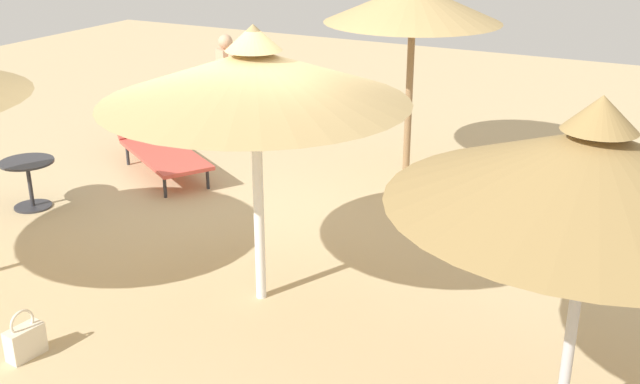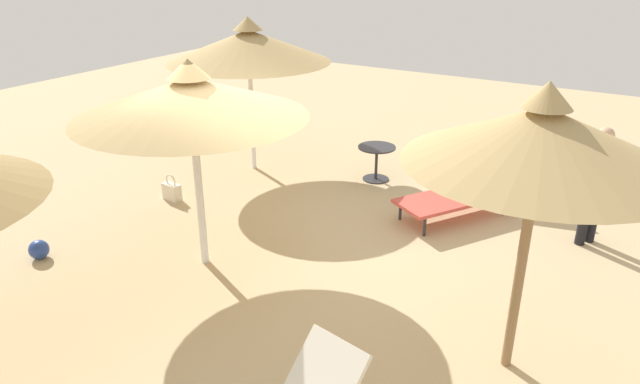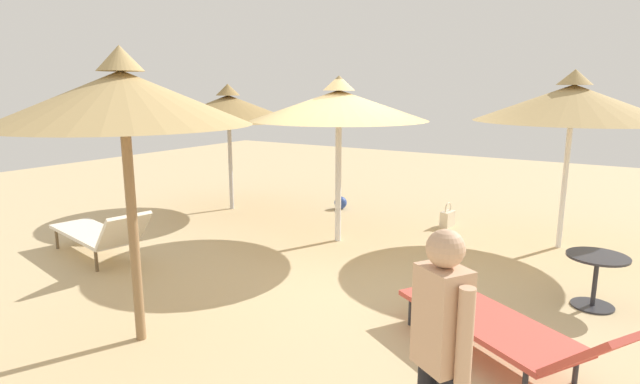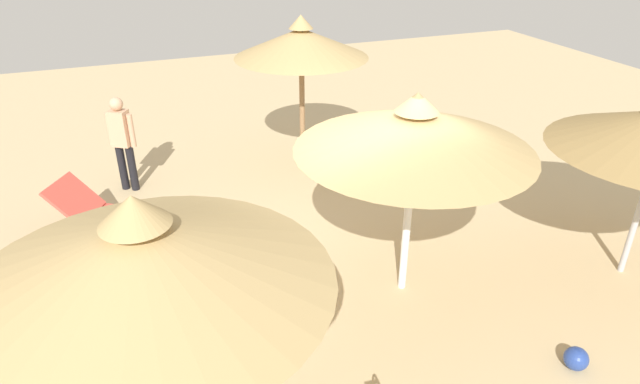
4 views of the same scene
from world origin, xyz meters
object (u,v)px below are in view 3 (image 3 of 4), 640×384
at_px(parasol_umbrella_far_right, 123,98).
at_px(person_standing_edge, 440,347).
at_px(parasol_umbrella_near_left, 339,105).
at_px(handbag, 448,218).
at_px(lounge_chair_far_left, 100,233).
at_px(parasol_umbrella_near_right, 228,108).
at_px(side_table_round, 596,272).
at_px(beach_ball, 341,203).
at_px(parasol_umbrella_front, 573,103).
at_px(lounge_chair_back, 512,327).

height_order(parasol_umbrella_far_right, person_standing_edge, parasol_umbrella_far_right).
relative_size(parasol_umbrella_near_left, handbag, 6.26).
xyz_separation_m(person_standing_edge, handbag, (1.84, -5.78, -0.77)).
relative_size(parasol_umbrella_far_right, lounge_chair_far_left, 1.26).
xyz_separation_m(parasol_umbrella_near_right, parasol_umbrella_near_left, (-2.89, 0.73, 0.12)).
xyz_separation_m(parasol_umbrella_near_right, side_table_round, (-6.52, 1.36, -1.59)).
distance_m(side_table_round, beach_ball, 5.30).
bearing_deg(lounge_chair_far_left, parasol_umbrella_front, -142.93).
xyz_separation_m(parasol_umbrella_near_left, parasol_umbrella_front, (-3.01, -1.49, 0.05)).
xyz_separation_m(parasol_umbrella_near_right, parasol_umbrella_front, (-5.89, -0.76, 0.17)).
xyz_separation_m(parasol_umbrella_front, side_table_round, (-0.62, 2.12, -1.76)).
relative_size(parasol_umbrella_front, lounge_chair_back, 1.20).
distance_m(person_standing_edge, beach_ball, 7.22).
bearing_deg(person_standing_edge, parasol_umbrella_near_right, -38.89).
bearing_deg(parasol_umbrella_near_right, lounge_chair_far_left, 99.06).
bearing_deg(lounge_chair_far_left, parasol_umbrella_near_left, -132.66).
distance_m(parasol_umbrella_front, lounge_chair_far_left, 6.96).
height_order(parasol_umbrella_near_left, beach_ball, parasol_umbrella_near_left).
bearing_deg(person_standing_edge, parasol_umbrella_far_right, -5.04).
xyz_separation_m(lounge_chair_back, person_standing_edge, (0.09, 1.63, 0.54)).
height_order(parasol_umbrella_near_left, side_table_round, parasol_umbrella_near_left).
relative_size(lounge_chair_back, lounge_chair_far_left, 1.05).
relative_size(parasol_umbrella_near_right, parasol_umbrella_near_left, 0.95).
relative_size(parasol_umbrella_far_right, side_table_round, 4.30).
xyz_separation_m(person_standing_edge, side_table_round, (-0.60, -3.41, -0.51)).
xyz_separation_m(parasol_umbrella_front, lounge_chair_far_left, (5.37, 4.06, -1.78)).
height_order(parasol_umbrella_near_right, lounge_chair_back, parasol_umbrella_near_right).
xyz_separation_m(lounge_chair_far_left, handbag, (-3.56, -4.30, -0.24)).
xyz_separation_m(parasol_umbrella_far_right, beach_ball, (1.04, -5.65, -2.16)).
distance_m(parasol_umbrella_far_right, parasol_umbrella_front, 6.07).
bearing_deg(handbag, parasol_umbrella_far_right, 77.85).
distance_m(parasol_umbrella_near_left, lounge_chair_back, 4.32).
height_order(handbag, side_table_round, side_table_round).
height_order(parasol_umbrella_near_right, beach_ball, parasol_umbrella_near_right).
height_order(lounge_chair_far_left, beach_ball, lounge_chair_far_left).
bearing_deg(person_standing_edge, handbag, -72.38).
xyz_separation_m(parasol_umbrella_near_right, beach_ball, (-1.85, -1.14, -1.87)).
distance_m(parasol_umbrella_far_right, parasol_umbrella_near_left, 3.78).
bearing_deg(handbag, lounge_chair_back, 114.94).
relative_size(person_standing_edge, side_table_round, 2.55).
distance_m(parasol_umbrella_near_right, parasol_umbrella_front, 5.95).
xyz_separation_m(side_table_round, beach_ball, (4.66, -2.50, -0.28)).
height_order(parasol_umbrella_far_right, lounge_chair_far_left, parasol_umbrella_far_right).
distance_m(lounge_chair_back, handbag, 4.58).
relative_size(parasol_umbrella_front, handbag, 6.37).
bearing_deg(handbag, side_table_round, 135.76).
xyz_separation_m(parasol_umbrella_far_right, handbag, (-1.19, -5.52, -2.13)).
height_order(parasol_umbrella_far_right, handbag, parasol_umbrella_far_right).
bearing_deg(parasol_umbrella_far_right, handbag, -102.15).
height_order(parasol_umbrella_near_right, lounge_chair_far_left, parasol_umbrella_near_right).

